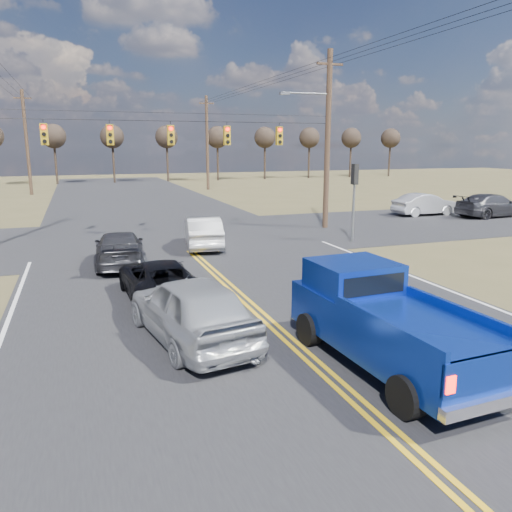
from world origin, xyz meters
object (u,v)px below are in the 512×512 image
object	(u,v)px
white_car_queue	(203,232)
cross_car_east_near	(425,204)
pickup_truck	(384,321)
black_suv	(159,279)
cross_car_east_far	(492,205)
silver_suv	(191,308)
dgrey_car_queue	(120,249)

from	to	relation	value
white_car_queue	cross_car_east_near	xyz separation A→B (m)	(17.30, 5.82, 0.02)
pickup_truck	black_suv	bearing A→B (deg)	117.88
cross_car_east_near	cross_car_east_far	xyz separation A→B (m)	(3.79, -2.23, 0.03)
silver_suv	black_suv	distance (m)	3.76
white_car_queue	cross_car_east_far	distance (m)	21.39
dgrey_car_queue	cross_car_east_far	size ratio (longest dim) A/B	0.88
cross_car_east_far	silver_suv	bearing A→B (deg)	117.47
pickup_truck	silver_suv	world-z (taller)	pickup_truck
silver_suv	cross_car_east_far	world-z (taller)	silver_suv
black_suv	cross_car_east_far	world-z (taller)	cross_car_east_far
dgrey_car_queue	black_suv	bearing A→B (deg)	102.93
cross_car_east_near	cross_car_east_far	world-z (taller)	cross_car_east_far
silver_suv	white_car_queue	world-z (taller)	silver_suv
pickup_truck	dgrey_car_queue	bearing A→B (deg)	109.13
dgrey_car_queue	cross_car_east_near	size ratio (longest dim) A/B	1.04
silver_suv	dgrey_car_queue	bearing A→B (deg)	-93.15
silver_suv	cross_car_east_far	distance (m)	28.40
cross_car_east_far	white_car_queue	bearing A→B (deg)	95.47
dgrey_car_queue	pickup_truck	bearing A→B (deg)	115.84
cross_car_east_near	dgrey_car_queue	bearing A→B (deg)	108.89
silver_suv	black_suv	xyz separation A→B (m)	(-0.19, 3.75, -0.20)
black_suv	cross_car_east_near	world-z (taller)	cross_car_east_near
silver_suv	white_car_queue	xyz separation A→B (m)	(3.08, 11.32, -0.10)
pickup_truck	cross_car_east_far	xyz separation A→B (m)	(20.48, 17.75, -0.23)
white_car_queue	dgrey_car_queue	size ratio (longest dim) A/B	0.94
silver_suv	dgrey_car_queue	distance (m)	8.94
silver_suv	white_car_queue	bearing A→B (deg)	-114.74
black_suv	cross_car_east_far	size ratio (longest dim) A/B	0.85
pickup_truck	silver_suv	xyz separation A→B (m)	(-3.69, 2.83, -0.17)
black_suv	dgrey_car_queue	size ratio (longest dim) A/B	0.96
pickup_truck	cross_car_east_near	size ratio (longest dim) A/B	1.23
pickup_truck	white_car_queue	bearing A→B (deg)	89.81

